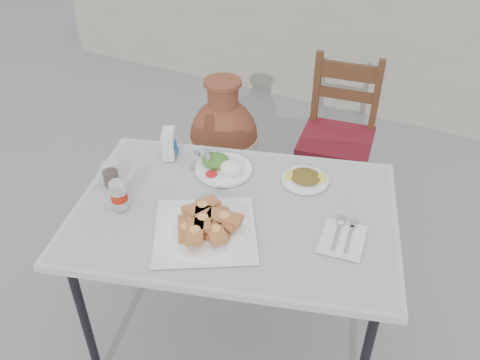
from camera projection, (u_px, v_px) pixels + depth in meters
The scene contains 13 objects.
ground at pixel (243, 349), 2.30m from camera, with size 80.00×80.00×0.00m, color slate.
cafe_table at pixel (235, 219), 1.97m from camera, with size 1.41×1.14×0.74m.
pide_plate at pixel (205, 224), 1.81m from camera, with size 0.50×0.50×0.07m.
salad_rice_plate at pixel (223, 166), 2.12m from camera, with size 0.24×0.24×0.06m.
salad_chopped_plate at pixel (305, 178), 2.07m from camera, with size 0.19×0.19×0.04m.
soda_can at pixel (119, 195), 1.91m from camera, with size 0.06×0.06×0.12m.
cola_glass at pixel (110, 175), 2.04m from camera, with size 0.07×0.07×0.10m.
napkin_holder at pixel (169, 144), 2.19m from camera, with size 0.09×0.11×0.12m.
condiment_caddy at pixel (205, 161), 2.15m from camera, with size 0.11×0.10×0.08m.
cutlery_napkin at pixel (343, 236), 1.81m from camera, with size 0.18×0.22×0.01m.
chair at pixel (338, 136), 2.90m from camera, with size 0.45×0.45×0.89m.
terracotta_urn at pixel (224, 140), 3.09m from camera, with size 0.42×0.42×0.74m.
back_wall at pixel (395, 38), 3.73m from camera, with size 6.00×0.25×1.20m, color #A29987.
Camera 1 is at (0.62, -1.25, 1.98)m, focal length 38.00 mm.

